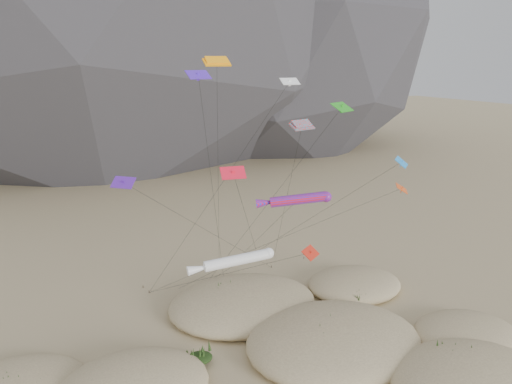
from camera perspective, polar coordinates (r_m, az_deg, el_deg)
dunes at (r=45.62m, az=4.09°, el=-18.90°), size 50.70×38.52×3.40m
dune_grass at (r=46.07m, az=4.86°, el=-18.32°), size 40.94×29.18×1.49m
kite_stakes at (r=62.94m, az=-3.64°, el=-9.38°), size 21.67×4.57×0.30m
rainbow_tube_kite at (r=47.82m, az=4.54°, el=-0.89°), size 6.90×17.66×13.86m
white_tube_kite at (r=41.28m, az=-2.60°, el=-7.88°), size 7.43×17.97×10.79m
orange_parafoil at (r=48.71m, az=-4.50°, el=14.30°), size 5.36×11.06×26.34m
multi_parafoil at (r=46.13m, az=5.22°, el=7.34°), size 8.14×18.16×20.73m
delta_kites at (r=47.81m, az=4.14°, el=4.20°), size 29.70×22.95×25.11m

